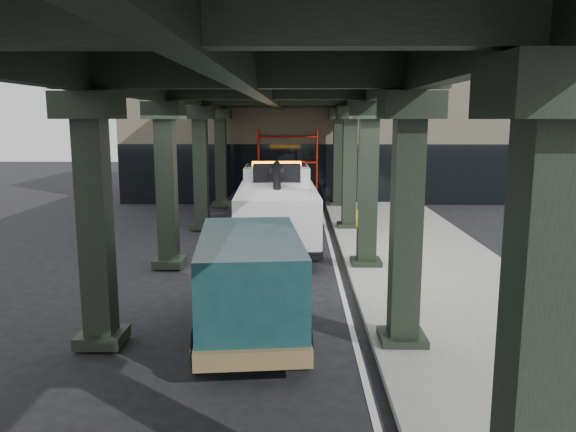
{
  "coord_description": "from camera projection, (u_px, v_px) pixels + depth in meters",
  "views": [
    {
      "loc": [
        0.51,
        -14.6,
        4.5
      ],
      "look_at": [
        0.24,
        1.56,
        1.7
      ],
      "focal_mm": 35.0,
      "sensor_mm": 36.0,
      "label": 1
    }
  ],
  "objects": [
    {
      "name": "ground",
      "position": [
        278.0,
        288.0,
        15.16
      ],
      "size": [
        90.0,
        90.0,
        0.0
      ],
      "primitive_type": "plane",
      "color": "black",
      "rests_on": "ground"
    },
    {
      "name": "sidewalk",
      "position": [
        428.0,
        267.0,
        17.04
      ],
      "size": [
        5.0,
        40.0,
        0.15
      ],
      "primitive_type": "cube",
      "color": "gray",
      "rests_on": "ground"
    },
    {
      "name": "building",
      "position": [
        322.0,
        127.0,
        34.15
      ],
      "size": [
        22.0,
        10.0,
        8.0
      ],
      "primitive_type": "cube",
      "color": "#C6B793",
      "rests_on": "ground"
    },
    {
      "name": "scaffolding",
      "position": [
        288.0,
        166.0,
        29.23
      ],
      "size": [
        3.08,
        0.88,
        4.0
      ],
      "color": "#B31D0E",
      "rests_on": "ground"
    },
    {
      "name": "tow_truck",
      "position": [
        277.0,
        203.0,
        20.48
      ],
      "size": [
        3.02,
        9.24,
        2.99
      ],
      "rotation": [
        0.0,
        0.0,
        0.04
      ],
      "color": "black",
      "rests_on": "ground"
    },
    {
      "name": "lane_stripe",
      "position": [
        336.0,
        268.0,
        17.1
      ],
      "size": [
        0.12,
        38.0,
        0.01
      ],
      "primitive_type": "cube",
      "color": "silver",
      "rests_on": "ground"
    },
    {
      "name": "towed_van",
      "position": [
        250.0,
        280.0,
        11.73
      ],
      "size": [
        2.64,
        5.59,
        2.19
      ],
      "rotation": [
        0.0,
        0.0,
        0.11
      ],
      "color": "#103439",
      "rests_on": "ground"
    },
    {
      "name": "viaduct",
      "position": [
        266.0,
        85.0,
        16.21
      ],
      "size": [
        7.4,
        32.0,
        6.4
      ],
      "color": "black",
      "rests_on": "ground"
    }
  ]
}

